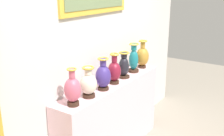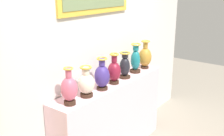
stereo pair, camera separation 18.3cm
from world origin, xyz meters
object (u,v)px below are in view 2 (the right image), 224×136
Objects in this scene: vase_ochre at (145,57)px; vase_indigo at (102,76)px; vase_teal at (135,60)px; vase_onyx at (125,66)px; vase_ivory at (86,83)px; vase_burgundy at (114,71)px; vase_rose at (69,89)px.

vase_indigo is at bearing -178.22° from vase_ochre.
vase_onyx is at bearing -177.36° from vase_teal.
vase_ochre reaches higher than vase_teal.
vase_ivory is 1.00× the size of vase_onyx.
vase_indigo is 1.00× the size of vase_burgundy.
vase_ivory is at bearing -179.96° from vase_burgundy.
vase_burgundy is at bearing 1.65° from vase_indigo.
vase_burgundy is 1.12× the size of vase_onyx.
vase_ochre reaches higher than vase_rose.
vase_teal is at bearing 1.87° from vase_ivory.
vase_ivory is at bearing -178.13° from vase_teal.
vase_rose is 1.03m from vase_onyx.
vase_onyx is at bearing 1.39° from vase_rose.
vase_indigo is 0.50m from vase_onyx.
vase_rose is 1.14× the size of vase_onyx.
vase_ochre reaches higher than vase_onyx.
vase_teal is (1.05, 0.03, 0.03)m from vase_ivory.
vase_rose is at bearing -178.93° from vase_ochre.
vase_teal is at bearing 1.66° from vase_rose.
vase_indigo is 0.94× the size of vase_ochre.
vase_ivory is 0.77m from vase_onyx.
vase_teal is (0.78, 0.04, 0.01)m from vase_indigo.
vase_teal is at bearing 3.58° from vase_burgundy.
vase_indigo is at bearing -176.83° from vase_onyx.
vase_teal reaches higher than vase_onyx.
vase_ochre is (1.55, 0.03, 0.01)m from vase_rose.
vase_ivory is at bearing 0.82° from vase_rose.
vase_teal is (0.28, 0.01, 0.02)m from vase_onyx.
vase_burgundy is (0.77, 0.00, -0.00)m from vase_rose.
vase_indigo reaches higher than vase_ivory.
vase_teal reaches higher than vase_burgundy.
vase_ivory is 0.90× the size of vase_indigo.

